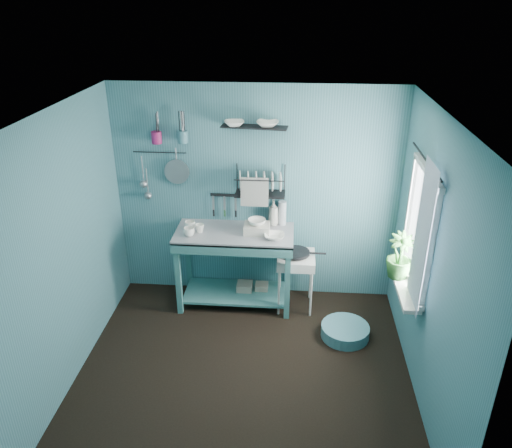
# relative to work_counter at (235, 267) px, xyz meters

# --- Properties ---
(floor) EXTENTS (3.20, 3.20, 0.00)m
(floor) POSITION_rel_work_counter_xyz_m (0.22, -1.22, -0.47)
(floor) COLOR black
(floor) RESTS_ON ground
(ceiling) EXTENTS (3.20, 3.20, 0.00)m
(ceiling) POSITION_rel_work_counter_xyz_m (0.22, -1.22, 2.03)
(ceiling) COLOR silver
(ceiling) RESTS_ON ground
(wall_back) EXTENTS (3.20, 0.00, 3.20)m
(wall_back) POSITION_rel_work_counter_xyz_m (0.22, 0.28, 0.78)
(wall_back) COLOR #3A6E78
(wall_back) RESTS_ON ground
(wall_front) EXTENTS (3.20, 0.00, 3.20)m
(wall_front) POSITION_rel_work_counter_xyz_m (0.22, -2.72, 0.78)
(wall_front) COLOR #3A6E78
(wall_front) RESTS_ON ground
(wall_left) EXTENTS (0.00, 3.00, 3.00)m
(wall_left) POSITION_rel_work_counter_xyz_m (-1.38, -1.22, 0.78)
(wall_left) COLOR #3A6E78
(wall_left) RESTS_ON ground
(wall_right) EXTENTS (0.00, 3.00, 3.00)m
(wall_right) POSITION_rel_work_counter_xyz_m (1.82, -1.22, 0.78)
(wall_right) COLOR #3A6E78
(wall_right) RESTS_ON ground
(work_counter) EXTENTS (1.35, 0.73, 0.93)m
(work_counter) POSITION_rel_work_counter_xyz_m (0.00, 0.00, 0.00)
(work_counter) COLOR #346E6E
(work_counter) RESTS_ON floor
(mug_left) EXTENTS (0.12, 0.12, 0.10)m
(mug_left) POSITION_rel_work_counter_xyz_m (-0.48, -0.16, 0.51)
(mug_left) COLOR white
(mug_left) RESTS_ON work_counter
(mug_mid) EXTENTS (0.14, 0.14, 0.09)m
(mug_mid) POSITION_rel_work_counter_xyz_m (-0.38, -0.06, 0.51)
(mug_mid) COLOR white
(mug_mid) RESTS_ON work_counter
(mug_right) EXTENTS (0.17, 0.17, 0.10)m
(mug_right) POSITION_rel_work_counter_xyz_m (-0.50, 0.00, 0.51)
(mug_right) COLOR white
(mug_right) RESTS_ON work_counter
(wash_tub) EXTENTS (0.28, 0.22, 0.10)m
(wash_tub) POSITION_rel_work_counter_xyz_m (0.25, -0.02, 0.52)
(wash_tub) COLOR beige
(wash_tub) RESTS_ON work_counter
(tub_bowl) EXTENTS (0.20, 0.19, 0.06)m
(tub_bowl) POSITION_rel_work_counter_xyz_m (0.25, -0.02, 0.60)
(tub_bowl) COLOR white
(tub_bowl) RESTS_ON wash_tub
(soap_bottle) EXTENTS (0.11, 0.12, 0.30)m
(soap_bottle) POSITION_rel_work_counter_xyz_m (0.42, 0.20, 0.61)
(soap_bottle) COLOR beige
(soap_bottle) RESTS_ON work_counter
(water_bottle) EXTENTS (0.09, 0.09, 0.28)m
(water_bottle) POSITION_rel_work_counter_xyz_m (0.52, 0.22, 0.61)
(water_bottle) COLOR silver
(water_bottle) RESTS_ON work_counter
(counter_bowl) EXTENTS (0.22, 0.22, 0.05)m
(counter_bowl) POSITION_rel_work_counter_xyz_m (0.45, -0.15, 0.49)
(counter_bowl) COLOR white
(counter_bowl) RESTS_ON work_counter
(hotplate_stand) EXTENTS (0.49, 0.49, 0.67)m
(hotplate_stand) POSITION_rel_work_counter_xyz_m (0.69, -0.04, -0.13)
(hotplate_stand) COLOR silver
(hotplate_stand) RESTS_ON floor
(frying_pan) EXTENTS (0.30, 0.30, 0.03)m
(frying_pan) POSITION_rel_work_counter_xyz_m (0.69, -0.04, 0.24)
(frying_pan) COLOR black
(frying_pan) RESTS_ON hotplate_stand
(knife_strip) EXTENTS (0.32, 0.03, 0.03)m
(knife_strip) POSITION_rel_work_counter_xyz_m (-0.14, 0.25, 0.79)
(knife_strip) COLOR black
(knife_strip) RESTS_ON wall_back
(dish_rack) EXTENTS (0.55, 0.25, 0.32)m
(dish_rack) POSITION_rel_work_counter_xyz_m (0.27, 0.15, 1.01)
(dish_rack) COLOR black
(dish_rack) RESTS_ON wall_back
(upper_shelf) EXTENTS (0.72, 0.25, 0.01)m
(upper_shelf) POSITION_rel_work_counter_xyz_m (0.21, 0.18, 1.60)
(upper_shelf) COLOR black
(upper_shelf) RESTS_ON wall_back
(shelf_bowl_left) EXTENTS (0.24, 0.24, 0.05)m
(shelf_bowl_left) POSITION_rel_work_counter_xyz_m (-0.00, 0.18, 1.60)
(shelf_bowl_left) COLOR white
(shelf_bowl_left) RESTS_ON upper_shelf
(shelf_bowl_right) EXTENTS (0.23, 0.23, 0.06)m
(shelf_bowl_right) POSITION_rel_work_counter_xyz_m (0.35, 0.18, 1.58)
(shelf_bowl_right) COLOR white
(shelf_bowl_right) RESTS_ON upper_shelf
(utensil_cup_magenta) EXTENTS (0.11, 0.11, 0.13)m
(utensil_cup_magenta) POSITION_rel_work_counter_xyz_m (-0.85, 0.20, 1.46)
(utensil_cup_magenta) COLOR #981C58
(utensil_cup_magenta) RESTS_ON wall_back
(utensil_cup_teal) EXTENTS (0.11, 0.11, 0.13)m
(utensil_cup_teal) POSITION_rel_work_counter_xyz_m (-0.57, 0.20, 1.47)
(utensil_cup_teal) COLOR #3A6C79
(utensil_cup_teal) RESTS_ON wall_back
(colander) EXTENTS (0.28, 0.03, 0.28)m
(colander) POSITION_rel_work_counter_xyz_m (-0.67, 0.23, 1.06)
(colander) COLOR #929499
(colander) RESTS_ON wall_back
(ladle_outer) EXTENTS (0.01, 0.01, 0.30)m
(ladle_outer) POSITION_rel_work_counter_xyz_m (-1.06, 0.24, 1.08)
(ladle_outer) COLOR #929499
(ladle_outer) RESTS_ON wall_back
(ladle_inner) EXTENTS (0.01, 0.01, 0.30)m
(ladle_inner) POSITION_rel_work_counter_xyz_m (-1.02, 0.24, 0.94)
(ladle_inner) COLOR #929499
(ladle_inner) RESTS_ON wall_back
(hook_rail) EXTENTS (0.60, 0.01, 0.01)m
(hook_rail) POSITION_rel_work_counter_xyz_m (-0.85, 0.25, 1.27)
(hook_rail) COLOR black
(hook_rail) RESTS_ON wall_back
(window_glass) EXTENTS (0.00, 1.10, 1.10)m
(window_glass) POSITION_rel_work_counter_xyz_m (1.80, -0.77, 0.93)
(window_glass) COLOR white
(window_glass) RESTS_ON wall_right
(windowsill) EXTENTS (0.16, 0.95, 0.04)m
(windowsill) POSITION_rel_work_counter_xyz_m (1.72, -0.77, 0.34)
(windowsill) COLOR silver
(windowsill) RESTS_ON wall_right
(curtain) EXTENTS (0.00, 1.35, 1.35)m
(curtain) POSITION_rel_work_counter_xyz_m (1.74, -1.07, 0.98)
(curtain) COLOR silver
(curtain) RESTS_ON wall_right
(curtain_rod) EXTENTS (0.02, 1.05, 0.02)m
(curtain_rod) POSITION_rel_work_counter_xyz_m (1.76, -0.77, 1.58)
(curtain_rod) COLOR black
(curtain_rod) RESTS_ON wall_right
(potted_plant) EXTENTS (0.31, 0.31, 0.46)m
(potted_plant) POSITION_rel_work_counter_xyz_m (1.68, -0.67, 0.59)
(potted_plant) COLOR #296026
(potted_plant) RESTS_ON windowsill
(storage_tin_large) EXTENTS (0.18, 0.18, 0.22)m
(storage_tin_large) POSITION_rel_work_counter_xyz_m (0.10, 0.05, -0.36)
(storage_tin_large) COLOR gray
(storage_tin_large) RESTS_ON floor
(storage_tin_small) EXTENTS (0.15, 0.15, 0.20)m
(storage_tin_small) POSITION_rel_work_counter_xyz_m (0.30, 0.08, -0.37)
(storage_tin_small) COLOR gray
(storage_tin_small) RESTS_ON floor
(floor_basin) EXTENTS (0.51, 0.51, 0.13)m
(floor_basin) POSITION_rel_work_counter_xyz_m (1.24, -0.57, -0.40)
(floor_basin) COLOR teal
(floor_basin) RESTS_ON floor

